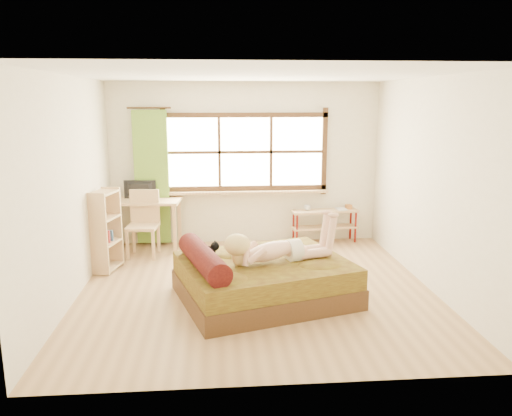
{
  "coord_description": "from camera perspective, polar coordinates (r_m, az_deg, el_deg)",
  "views": [
    {
      "loc": [
        -0.49,
        -6.1,
        2.41
      ],
      "look_at": [
        0.02,
        0.2,
        1.03
      ],
      "focal_mm": 35.0,
      "sensor_mm": 36.0,
      "label": 1
    }
  ],
  "objects": [
    {
      "name": "curtain",
      "position": [
        8.39,
        -11.82,
        3.4
      ],
      "size": [
        0.55,
        0.1,
        2.2
      ],
      "primitive_type": "cube",
      "color": "#477D22",
      "rests_on": "wall_back"
    },
    {
      "name": "chair",
      "position": [
        7.99,
        -12.71,
        -1.3
      ],
      "size": [
        0.5,
        0.5,
        1.03
      ],
      "rotation": [
        0.0,
        0.0,
        -0.09
      ],
      "color": "tan",
      "rests_on": "floor"
    },
    {
      "name": "wall_front",
      "position": [
        4.03,
        2.59,
        -3.02
      ],
      "size": [
        4.5,
        0.0,
        4.5
      ],
      "primitive_type": "plane",
      "rotation": [
        -1.57,
        0.0,
        0.0
      ],
      "color": "silver",
      "rests_on": "floor"
    },
    {
      "name": "kitten",
      "position": [
        6.15,
        -5.81,
        -4.8
      ],
      "size": [
        0.32,
        0.2,
        0.24
      ],
      "primitive_type": null,
      "rotation": [
        0.0,
        0.0,
        0.29
      ],
      "color": "black",
      "rests_on": "bed"
    },
    {
      "name": "book",
      "position": [
        8.62,
        9.18,
        -0.15
      ],
      "size": [
        0.19,
        0.25,
        0.02
      ],
      "primitive_type": "imported",
      "rotation": [
        0.0,
        0.0,
        0.11
      ],
      "color": "gray",
      "rests_on": "pipe_shelf"
    },
    {
      "name": "cup",
      "position": [
        8.51,
        5.92,
        0.04
      ],
      "size": [
        0.13,
        0.13,
        0.09
      ],
      "primitive_type": "imported",
      "rotation": [
        0.0,
        0.0,
        0.11
      ],
      "color": "gray",
      "rests_on": "pipe_shelf"
    },
    {
      "name": "wall_back",
      "position": [
        8.43,
        -1.24,
        5.07
      ],
      "size": [
        4.5,
        0.0,
        4.5
      ],
      "primitive_type": "plane",
      "rotation": [
        1.57,
        0.0,
        0.0
      ],
      "color": "silver",
      "rests_on": "floor"
    },
    {
      "name": "pipe_shelf",
      "position": [
        8.61,
        7.93,
        -1.2
      ],
      "size": [
        1.16,
        0.41,
        0.64
      ],
      "rotation": [
        0.0,
        0.0,
        0.11
      ],
      "color": "tan",
      "rests_on": "floor"
    },
    {
      "name": "woman",
      "position": [
        5.99,
        2.48,
        -3.42
      ],
      "size": [
        1.44,
        0.78,
        0.59
      ],
      "primitive_type": null,
      "rotation": [
        0.0,
        0.0,
        0.29
      ],
      "color": "#E4AC92",
      "rests_on": "bed"
    },
    {
      "name": "bookshelf",
      "position": [
        7.41,
        -16.84,
        -2.45
      ],
      "size": [
        0.4,
        0.56,
        1.16
      ],
      "rotation": [
        0.0,
        0.0,
        -0.25
      ],
      "color": "tan",
      "rests_on": "floor"
    },
    {
      "name": "wall_left",
      "position": [
        6.44,
        -20.4,
        2.03
      ],
      "size": [
        0.0,
        4.5,
        4.5
      ],
      "primitive_type": "plane",
      "rotation": [
        1.57,
        0.0,
        1.57
      ],
      "color": "silver",
      "rests_on": "floor"
    },
    {
      "name": "desk",
      "position": [
        8.32,
        -13.16,
        0.2
      ],
      "size": [
        1.37,
        0.72,
        0.82
      ],
      "rotation": [
        0.0,
        0.0,
        -0.09
      ],
      "color": "tan",
      "rests_on": "floor"
    },
    {
      "name": "monitor",
      "position": [
        8.32,
        -13.2,
        2.02
      ],
      "size": [
        0.53,
        0.12,
        0.3
      ],
      "primitive_type": "imported",
      "rotation": [
        0.0,
        0.0,
        3.05
      ],
      "color": "black",
      "rests_on": "desk"
    },
    {
      "name": "window",
      "position": [
        8.38,
        -1.23,
        6.13
      ],
      "size": [
        2.8,
        0.16,
        1.46
      ],
      "color": "#FFEDBF",
      "rests_on": "wall_back"
    },
    {
      "name": "bed",
      "position": [
        6.17,
        0.56,
        -8.04
      ],
      "size": [
        2.34,
        2.08,
        0.75
      ],
      "rotation": [
        0.0,
        0.0,
        0.29
      ],
      "color": "#372510",
      "rests_on": "floor"
    },
    {
      "name": "ceiling",
      "position": [
        6.13,
        0.0,
        15.0
      ],
      "size": [
        4.5,
        4.5,
        0.0
      ],
      "primitive_type": "plane",
      "rotation": [
        3.14,
        0.0,
        0.0
      ],
      "color": "white",
      "rests_on": "wall_back"
    },
    {
      "name": "floor",
      "position": [
        6.58,
        0.0,
        -9.2
      ],
      "size": [
        4.5,
        4.5,
        0.0
      ],
      "primitive_type": "plane",
      "color": "#9E754C",
      "rests_on": "ground"
    },
    {
      "name": "wall_right",
      "position": [
        6.77,
        19.36,
        2.59
      ],
      "size": [
        0.0,
        4.5,
        4.5
      ],
      "primitive_type": "plane",
      "rotation": [
        1.57,
        0.0,
        -1.57
      ],
      "color": "silver",
      "rests_on": "floor"
    }
  ]
}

